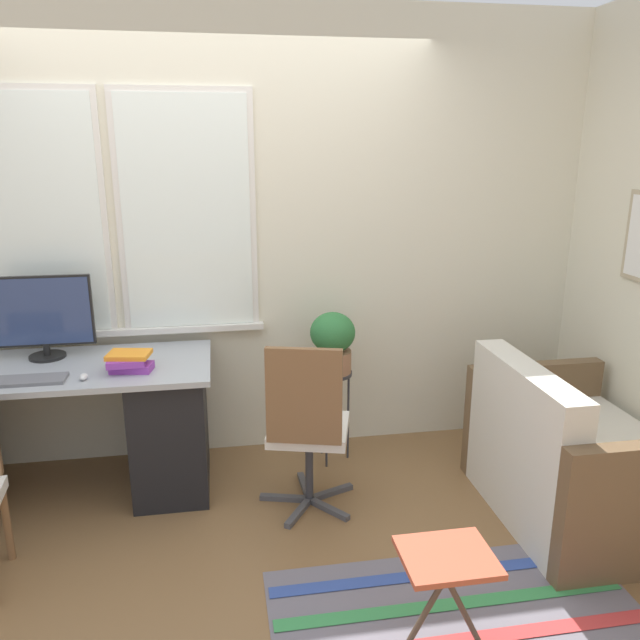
{
  "coord_description": "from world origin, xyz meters",
  "views": [
    {
      "loc": [
        -0.04,
        -2.99,
        1.92
      ],
      "look_at": [
        0.5,
        0.18,
        1.01
      ],
      "focal_mm": 35.0,
      "sensor_mm": 36.0,
      "label": 1
    }
  ],
  "objects": [
    {
      "name": "ground_plane",
      "position": [
        0.0,
        0.0,
        0.0
      ],
      "size": [
        14.0,
        14.0,
        0.0
      ],
      "primitive_type": "plane",
      "color": "brown"
    },
    {
      "name": "wall_back_with_window",
      "position": [
        -0.03,
        0.79,
        1.36
      ],
      "size": [
        9.0,
        0.12,
        2.7
      ],
      "color": "beige",
      "rests_on": "ground_plane"
    },
    {
      "name": "desk",
      "position": [
        -0.95,
        0.35,
        0.4
      ],
      "size": [
        1.71,
        0.71,
        0.76
      ],
      "color": "#9EA3A8",
      "rests_on": "ground_plane"
    },
    {
      "name": "monitor",
      "position": [
        -0.99,
        0.52,
        1.0
      ],
      "size": [
        0.54,
        0.2,
        0.47
      ],
      "color": "black",
      "rests_on": "desk"
    },
    {
      "name": "keyboard",
      "position": [
        -0.99,
        0.15,
        0.77
      ],
      "size": [
        0.34,
        0.14,
        0.02
      ],
      "color": "slate",
      "rests_on": "desk"
    },
    {
      "name": "mouse",
      "position": [
        -0.73,
        0.13,
        0.78
      ],
      "size": [
        0.04,
        0.07,
        0.03
      ],
      "color": "silver",
      "rests_on": "desk"
    },
    {
      "name": "book_stack",
      "position": [
        -0.51,
        0.23,
        0.81
      ],
      "size": [
        0.25,
        0.19,
        0.1
      ],
      "color": "purple",
      "rests_on": "desk"
    },
    {
      "name": "office_chair_swivel",
      "position": [
        0.4,
        -0.05,
        0.5
      ],
      "size": [
        0.54,
        0.55,
        0.97
      ],
      "rotation": [
        0.0,
        0.0,
        2.88
      ],
      "color": "#47474C",
      "rests_on": "ground_plane"
    },
    {
      "name": "couch_loveseat",
      "position": [
        1.76,
        -0.32,
        0.3
      ],
      "size": [
        0.82,
        1.12,
        0.85
      ],
      "rotation": [
        0.0,
        0.0,
        1.57
      ],
      "color": "silver",
      "rests_on": "ground_plane"
    },
    {
      "name": "plant_stand",
      "position": [
        0.63,
        0.49,
        0.51
      ],
      "size": [
        0.24,
        0.24,
        0.59
      ],
      "color": "#333338",
      "rests_on": "ground_plane"
    },
    {
      "name": "potted_plant",
      "position": [
        0.63,
        0.49,
        0.78
      ],
      "size": [
        0.27,
        0.27,
        0.37
      ],
      "color": "#9E6B4C",
      "rests_on": "plant_stand"
    },
    {
      "name": "floor_rug_striped",
      "position": [
        0.91,
        -0.97,
        0.0
      ],
      "size": [
        1.59,
        0.89,
        0.01
      ],
      "color": "slate",
      "rests_on": "ground_plane"
    },
    {
      "name": "folding_stool",
      "position": [
        0.77,
        -1.09,
        0.38
      ],
      "size": [
        0.35,
        0.3,
        0.43
      ],
      "color": "#B24C33",
      "rests_on": "ground_plane"
    }
  ]
}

